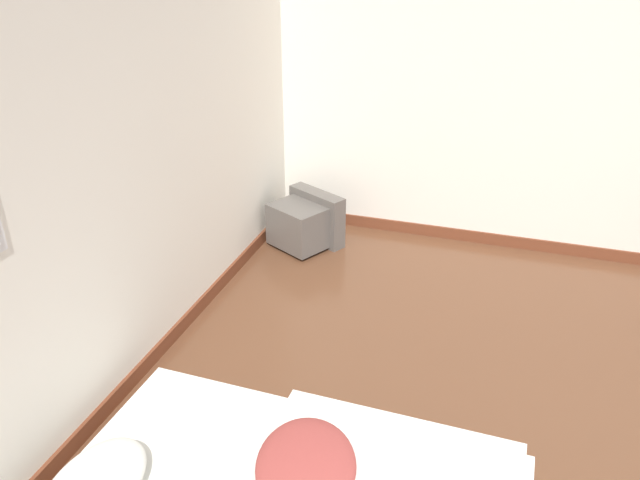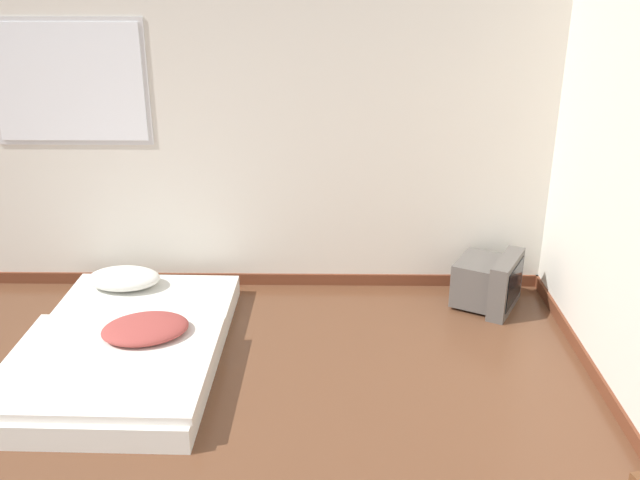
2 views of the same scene
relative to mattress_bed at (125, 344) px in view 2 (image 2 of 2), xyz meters
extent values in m
cube|color=silver|center=(0.01, 1.14, 1.19)|extent=(8.19, 0.06, 2.60)
cube|color=brown|center=(0.01, 1.10, -0.06)|extent=(8.19, 0.02, 0.09)
cube|color=silver|center=(-0.54, 1.10, 1.45)|extent=(1.13, 0.01, 0.89)
cube|color=white|center=(-0.54, 1.09, 1.45)|extent=(1.06, 0.01, 0.82)
cube|color=silver|center=(0.00, 0.01, -0.03)|extent=(1.22, 1.89, 0.15)
ellipsoid|color=silver|center=(-0.19, 0.73, 0.11)|extent=(0.53, 0.35, 0.14)
cube|color=silver|center=(0.00, -0.34, 0.07)|extent=(1.23, 1.11, 0.05)
ellipsoid|color=#993D38|center=(0.15, -0.03, 0.13)|extent=(0.63, 0.54, 0.11)
cube|color=#56514C|center=(2.37, 0.81, 0.08)|extent=(0.44, 0.49, 0.32)
cube|color=#56514C|center=(2.56, 0.71, 0.09)|extent=(0.34, 0.49, 0.40)
cube|color=black|center=(2.61, 0.68, 0.10)|extent=(0.19, 0.36, 0.29)
camera|label=1|loc=(-1.59, -0.66, 2.08)|focal=35.00mm
camera|label=2|loc=(1.29, -3.90, 2.31)|focal=40.00mm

